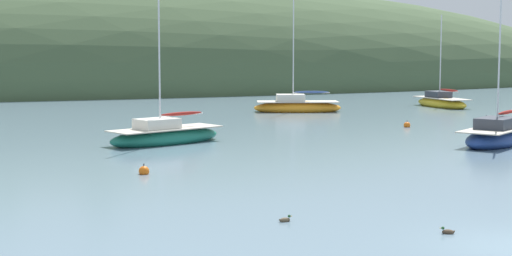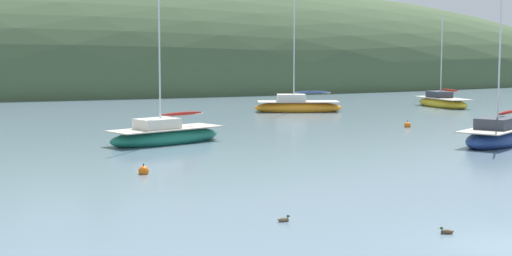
{
  "view_description": "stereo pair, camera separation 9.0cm",
  "coord_description": "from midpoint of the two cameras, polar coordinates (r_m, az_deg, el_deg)",
  "views": [
    {
      "loc": [
        -13.64,
        -16.69,
        5.3
      ],
      "look_at": [
        0.0,
        20.0,
        1.2
      ],
      "focal_mm": 55.52,
      "sensor_mm": 36.0,
      "label": 1
    },
    {
      "loc": [
        -13.55,
        -16.72,
        5.3
      ],
      "look_at": [
        0.0,
        20.0,
        1.2
      ],
      "focal_mm": 55.52,
      "sensor_mm": 36.0,
      "label": 2
    }
  ],
  "objects": [
    {
      "name": "far_shoreline_hill",
      "position": [
        96.66,
        -12.3,
        2.78
      ],
      "size": [
        150.0,
        36.0,
        30.58
      ],
      "color": "#425638",
      "rests_on": "ground"
    },
    {
      "name": "sailboat_orange_cutter",
      "position": [
        70.16,
        13.31,
        1.81
      ],
      "size": [
        2.27,
        6.6,
        8.16
      ],
      "color": "gold",
      "rests_on": "ground"
    },
    {
      "name": "mooring_buoy_inner",
      "position": [
        57.66,
        16.33,
        0.58
      ],
      "size": [
        0.44,
        0.44,
        0.54
      ],
      "color": "red",
      "rests_on": "ground"
    },
    {
      "name": "sailboat_grey_yawl",
      "position": [
        63.41,
        3.05,
        1.56
      ],
      "size": [
        7.4,
        4.48,
        10.25
      ],
      "color": "orange",
      "rests_on": "ground"
    },
    {
      "name": "mooring_buoy_channel",
      "position": [
        33.03,
        -8.02,
        -3.1
      ],
      "size": [
        0.44,
        0.44,
        0.54
      ],
      "color": "orange",
      "rests_on": "ground"
    },
    {
      "name": "duck_lead",
      "position": [
        23.15,
        13.67,
        -7.29
      ],
      "size": [
        0.4,
        0.32,
        0.24
      ],
      "color": "#473828",
      "rests_on": "ground"
    },
    {
      "name": "duck_trailing",
      "position": [
        24.04,
        2.13,
        -6.63
      ],
      "size": [
        0.42,
        0.19,
        0.24
      ],
      "color": "brown",
      "rests_on": "ground"
    },
    {
      "name": "sailboat_cream_ketch",
      "position": [
        43.17,
        -6.51,
        -0.55
      ],
      "size": [
        7.26,
        4.69,
        9.78
      ],
      "color": "#196B56",
      "rests_on": "ground"
    },
    {
      "name": "sailboat_white_near",
      "position": [
        44.57,
        17.17,
        -0.55
      ],
      "size": [
        7.51,
        6.12,
        9.36
      ],
      "color": "navy",
      "rests_on": "ground"
    },
    {
      "name": "mooring_buoy_outer",
      "position": [
        52.35,
        10.91,
        0.19
      ],
      "size": [
        0.44,
        0.44,
        0.54
      ],
      "color": "orange",
      "rests_on": "ground"
    }
  ]
}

